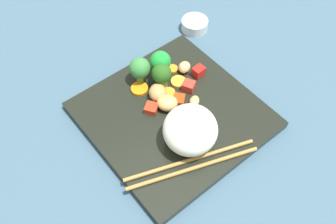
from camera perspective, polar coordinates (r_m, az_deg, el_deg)
The scene contains 20 objects.
ground_plane at distance 66.65cm, azimuth 0.76°, elevation -1.39°, with size 110.00×110.00×2.00cm, color #385568.
square_plate at distance 65.19cm, azimuth 0.78°, elevation -0.51°, with size 28.23×28.23×1.54cm, color black.
rice_mound at distance 58.60cm, azimuth 3.46°, elevation -2.74°, with size 9.13×8.80×6.83cm, color white.
broccoli_floret_0 at distance 67.04cm, azimuth -4.13°, elevation 6.81°, with size 3.87×3.87×5.42cm.
broccoli_floret_1 at distance 65.88cm, azimuth -0.97°, elevation 5.84°, with size 3.59×3.59×5.41cm.
broccoli_floret_2 at distance 67.45cm, azimuth -1.16°, elevation 7.69°, with size 3.84×3.84×5.70cm.
carrot_slice_0 at distance 68.74cm, azimuth 1.60°, elevation 4.73°, with size 2.83×2.83×0.43cm, color orange.
carrot_slice_1 at distance 66.98cm, azimuth 0.07°, elevation 2.97°, with size 2.48×2.48×0.44cm, color orange.
carrot_slice_2 at distance 70.75cm, azimuth 0.69°, elevation 6.65°, with size 2.07×2.07×0.49cm, color orange.
carrot_slice_3 at distance 67.71cm, azimuth -4.41°, elevation 3.60°, with size 3.15×3.15×0.56cm, color orange.
pepper_chunk_0 at distance 65.40cm, azimuth 1.67°, elevation 1.85°, with size 2.00×2.19×1.35cm, color red.
pepper_chunk_1 at distance 69.65cm, azimuth 4.73°, elevation 6.26°, with size 2.12×1.73×1.84cm, color red.
pepper_chunk_2 at distance 64.46cm, azimuth -2.57°, elevation 0.59°, with size 2.19×2.13×1.20cm, color red.
pepper_chunk_3 at distance 67.29cm, azimuth 3.19°, elevation 4.02°, with size 2.10×2.00×1.68cm, color red.
chicken_piece_0 at distance 65.24cm, azimuth 4.08°, elevation 1.64°, with size 2.45×1.74×1.54cm, color tan.
chicken_piece_1 at distance 65.48cm, azimuth -1.69°, elevation 2.96°, with size 3.61×3.12×2.81cm, color tan.
chicken_piece_2 at distance 70.11cm, azimuth 2.55°, elevation 6.92°, with size 2.65×2.26×1.97cm, color tan.
chicken_piece_3 at distance 64.19cm, azimuth -0.37°, elevation 1.25°, with size 3.68×3.32×2.42cm, color tan.
chopstick_pair at distance 59.01cm, azimuth 3.66°, elevation -8.03°, with size 21.39×9.47×0.64cm.
sauce_cup at distance 80.86cm, azimuth 4.13°, elevation 13.26°, with size 5.60×5.60×2.34cm, color silver.
Camera 1 is at (-24.25, -28.86, 53.96)cm, focal length 39.52 mm.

